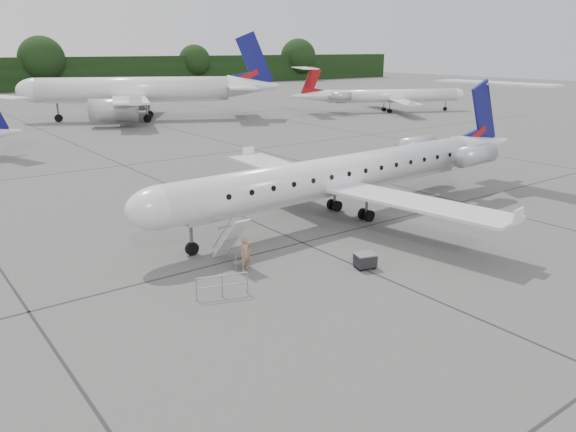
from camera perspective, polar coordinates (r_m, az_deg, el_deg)
ground at (r=32.60m, az=12.93°, el=-1.99°), size 320.00×320.00×0.00m
main_regional_jet at (r=34.24m, az=5.19°, el=6.06°), size 31.42×23.18×7.85m
airstair at (r=27.57m, az=-5.80°, el=-2.40°), size 0.93×2.18×2.46m
passenger at (r=26.74m, az=-4.33°, el=-3.86°), size 0.68×0.52×1.69m
safety_railing at (r=24.17m, az=-6.69°, el=-7.12°), size 2.12×0.76×1.00m
baggage_cart at (r=27.34m, az=7.84°, el=-4.48°), size 1.13×1.01×0.82m
bg_narrowbody at (r=85.66m, az=-15.42°, el=13.45°), size 41.86×37.64×12.34m
bg_regional_right at (r=95.68m, az=10.67°, el=12.53°), size 33.93×30.23×7.34m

